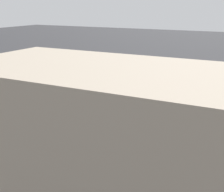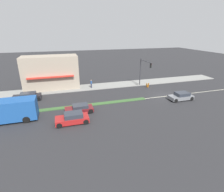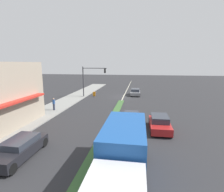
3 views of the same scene
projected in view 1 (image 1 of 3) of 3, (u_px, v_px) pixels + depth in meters
name	position (u px, v px, depth m)	size (l,w,h in m)	color
ground_plane	(187.00, 142.00, 18.88)	(160.00, 160.00, 0.00)	#2B2B2D
building_corner_store	(140.00, 185.00, 8.50)	(5.01, 10.37, 6.36)	tan
pedestrian	(6.00, 164.00, 14.29)	(0.34, 0.34, 1.64)	#282D42
hatchback_red	(185.00, 105.00, 23.61)	(1.88, 4.10, 1.39)	#AD1E1E
sedan_maroon	(158.00, 115.00, 21.77)	(1.79, 3.92, 1.19)	maroon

